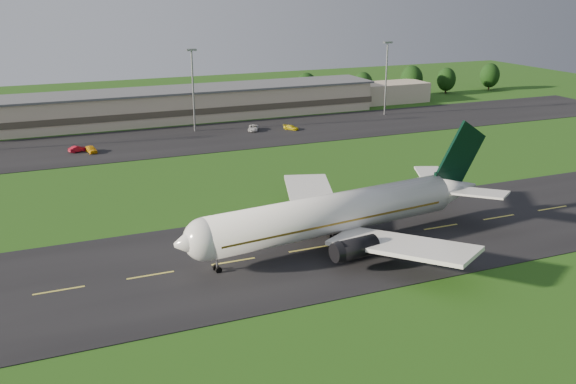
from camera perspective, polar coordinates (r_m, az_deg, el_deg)
name	(u,v)px	position (r m, az deg, el deg)	size (l,w,h in m)	color
ground	(309,249)	(89.52, 1.86, -5.13)	(360.00, 360.00, 0.00)	#1D4611
taxiway	(309,249)	(89.50, 1.86, -5.10)	(220.00, 30.00, 0.10)	black
apron	(183,140)	(154.81, -9.30, 4.63)	(260.00, 30.00, 0.10)	black
airliner	(337,214)	(89.69, 4.41, -1.93)	(51.20, 41.88, 15.57)	white
terminal	(184,105)	(178.53, -9.23, 7.68)	(145.00, 16.00, 8.40)	#C8B299
light_mast_centre	(193,80)	(161.31, -8.47, 9.79)	(2.40, 1.20, 20.35)	gray
light_mast_east	(387,70)	(182.73, 8.75, 10.71)	(2.40, 1.20, 20.35)	gray
tree_line	(283,89)	(197.76, -0.49, 9.15)	(197.14, 8.68, 9.97)	black
service_vehicle_a	(91,149)	(146.86, -17.09, 3.66)	(1.75, 4.34, 1.48)	#E8A80D
service_vehicle_b	(78,149)	(148.29, -18.17, 3.66)	(1.41, 4.05, 1.34)	maroon
service_vehicle_c	(253,128)	(162.18, -3.10, 5.71)	(2.33, 5.06, 1.41)	silver
service_vehicle_d	(291,127)	(163.01, 0.28, 5.76)	(1.66, 4.07, 1.18)	#D0BC0C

